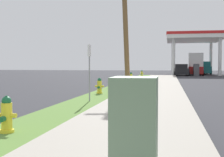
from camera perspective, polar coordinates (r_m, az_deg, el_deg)
The scene contains 11 objects.
fire_hydrant_nearest at distance 6.66m, azimuth -18.73°, elevation -6.60°, with size 0.42×0.37×0.74m.
fire_hydrant_second at distance 14.82m, azimuth -2.31°, elevation -1.49°, with size 0.42×0.38×0.74m.
fire_hydrant_third at distance 25.90m, azimuth 3.51°, elevation 0.23°, with size 0.42×0.37×0.74m.
fire_hydrant_fourth at distance 35.77m, azimuth 5.47°, elevation 0.86°, with size 0.42×0.38×0.74m.
utility_pole_midground at distance 20.76m, azimuth 2.39°, elevation 12.11°, with size 1.39×0.51×9.47m.
utility_cabinet at distance 3.79m, azimuth 4.16°, elevation -9.64°, with size 0.59×0.66×1.22m.
street_sign_post at distance 11.70m, azimuth -4.15°, elevation 3.26°, with size 0.05×0.36×2.12m.
car_tan_by_near_pump at distance 54.33m, azimuth 15.54°, elevation 1.64°, with size 2.09×4.57×1.57m.
car_black_by_far_pump at distance 43.65m, azimuth 12.50°, elevation 1.48°, with size 2.07×4.56×1.57m.
truck_teal_at_forecourt at distance 50.60m, azimuth 16.26°, elevation 1.79°, with size 2.21×5.43×1.97m.
truck_red_on_apron at distance 46.77m, azimuth 15.08°, elevation 2.45°, with size 2.56×6.53×3.11m.
Camera 1 is at (3.84, -1.63, 1.49)m, focal length 49.99 mm.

